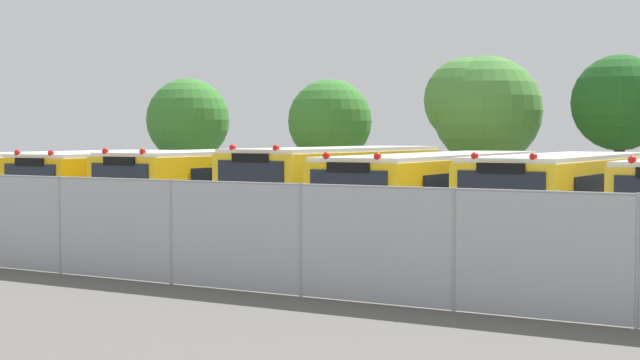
% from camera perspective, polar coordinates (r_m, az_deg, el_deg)
% --- Properties ---
extents(ground_plane, '(160.00, 160.00, 0.00)m').
position_cam_1_polar(ground_plane, '(29.26, 0.89, -3.16)').
color(ground_plane, '#595651').
extents(school_bus_0, '(2.49, 9.46, 2.50)m').
position_cam_1_polar(school_bus_0, '(35.35, -14.46, -0.09)').
color(school_bus_0, yellow).
rests_on(school_bus_0, ground_plane).
extents(school_bus_1, '(2.51, 11.43, 2.54)m').
position_cam_1_polar(school_bus_1, '(33.09, -9.62, -0.18)').
color(school_bus_1, '#EAA80C').
rests_on(school_bus_1, ground_plane).
extents(school_bus_2, '(2.78, 11.19, 2.61)m').
position_cam_1_polar(school_bus_2, '(31.08, -4.80, -0.28)').
color(school_bus_2, yellow).
rests_on(school_bus_2, ground_plane).
extents(school_bus_3, '(2.76, 9.47, 2.72)m').
position_cam_1_polar(school_bus_3, '(29.23, 1.09, -0.35)').
color(school_bus_3, yellow).
rests_on(school_bus_3, ground_plane).
extents(school_bus_4, '(2.61, 11.37, 2.57)m').
position_cam_1_polar(school_bus_4, '(27.45, 6.97, -0.72)').
color(school_bus_4, yellow).
rests_on(school_bus_4, ground_plane).
extents(school_bus_5, '(2.71, 9.76, 2.58)m').
position_cam_1_polar(school_bus_5, '(26.36, 14.09, -0.91)').
color(school_bus_5, yellow).
rests_on(school_bus_5, ground_plane).
extents(tree_0, '(3.86, 3.86, 5.58)m').
position_cam_1_polar(tree_0, '(45.65, -7.76, 3.61)').
color(tree_0, '#4C3823').
rests_on(tree_0, ground_plane).
extents(tree_1, '(3.65, 3.65, 5.38)m').
position_cam_1_polar(tree_1, '(42.34, 0.65, 3.47)').
color(tree_1, '#4C3823').
rests_on(tree_1, ground_plane).
extents(tree_2, '(4.63, 4.36, 6.10)m').
position_cam_1_polar(tree_2, '(39.22, 9.37, 4.21)').
color(tree_2, '#4C3823').
rests_on(tree_2, ground_plane).
extents(tree_3, '(3.53, 3.53, 5.90)m').
position_cam_1_polar(tree_3, '(37.42, 17.36, 4.42)').
color(tree_3, '#4C3823').
rests_on(tree_3, ground_plane).
extents(chainlink_fence, '(26.99, 0.07, 2.09)m').
position_cam_1_polar(chainlink_fence, '(20.49, -11.99, -2.68)').
color(chainlink_fence, '#9EA0A3').
rests_on(chainlink_fence, ground_plane).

